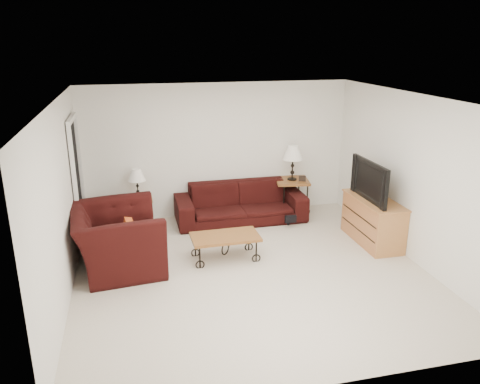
# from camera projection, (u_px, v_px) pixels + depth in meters

# --- Properties ---
(ground) EXTENTS (5.00, 5.00, 0.00)m
(ground) POSITION_uv_depth(u_px,v_px,m) (251.00, 271.00, 6.94)
(ground) COLOR beige
(ground) RESTS_ON ground
(wall_back) EXTENTS (5.00, 0.02, 2.50)m
(wall_back) POSITION_uv_depth(u_px,v_px,m) (218.00, 150.00, 8.87)
(wall_back) COLOR white
(wall_back) RESTS_ON ground
(wall_front) EXTENTS (5.00, 0.02, 2.50)m
(wall_front) POSITION_uv_depth(u_px,v_px,m) (322.00, 273.00, 4.24)
(wall_front) COLOR white
(wall_front) RESTS_ON ground
(wall_left) EXTENTS (0.02, 5.00, 2.50)m
(wall_left) POSITION_uv_depth(u_px,v_px,m) (61.00, 204.00, 6.01)
(wall_left) COLOR white
(wall_left) RESTS_ON ground
(wall_right) EXTENTS (0.02, 5.00, 2.50)m
(wall_right) POSITION_uv_depth(u_px,v_px,m) (413.00, 178.00, 7.10)
(wall_right) COLOR white
(wall_right) RESTS_ON ground
(ceiling) EXTENTS (5.00, 5.00, 0.00)m
(ceiling) POSITION_uv_depth(u_px,v_px,m) (252.00, 99.00, 6.17)
(ceiling) COLOR white
(ceiling) RESTS_ON wall_back
(doorway) EXTENTS (0.08, 0.94, 2.04)m
(doorway) POSITION_uv_depth(u_px,v_px,m) (77.00, 184.00, 7.61)
(doorway) COLOR black
(doorway) RESTS_ON ground
(sofa) EXTENTS (2.38, 0.93, 0.70)m
(sofa) POSITION_uv_depth(u_px,v_px,m) (240.00, 203.00, 8.77)
(sofa) COLOR black
(sofa) RESTS_ON ground
(side_table_left) EXTENTS (0.49, 0.49, 0.53)m
(side_table_left) POSITION_uv_depth(u_px,v_px,m) (139.00, 212.00, 8.56)
(side_table_left) COLOR brown
(side_table_left) RESTS_ON ground
(side_table_right) EXTENTS (0.71, 0.71, 0.67)m
(side_table_right) POSITION_uv_depth(u_px,v_px,m) (291.00, 196.00, 9.18)
(side_table_right) COLOR brown
(side_table_right) RESTS_ON ground
(lamp_left) EXTENTS (0.30, 0.30, 0.53)m
(lamp_left) POSITION_uv_depth(u_px,v_px,m) (137.00, 183.00, 8.40)
(lamp_left) COLOR black
(lamp_left) RESTS_ON side_table_left
(lamp_right) EXTENTS (0.44, 0.44, 0.67)m
(lamp_right) POSITION_uv_depth(u_px,v_px,m) (293.00, 163.00, 8.97)
(lamp_right) COLOR black
(lamp_right) RESTS_ON side_table_right
(photo_frame_left) EXTENTS (0.11, 0.03, 0.09)m
(photo_frame_left) POSITION_uv_depth(u_px,v_px,m) (130.00, 199.00, 8.29)
(photo_frame_left) COLOR black
(photo_frame_left) RESTS_ON side_table_left
(photo_frame_right) EXTENTS (0.13, 0.07, 0.11)m
(photo_frame_right) POSITION_uv_depth(u_px,v_px,m) (302.00, 178.00, 8.95)
(photo_frame_right) COLOR black
(photo_frame_right) RESTS_ON side_table_right
(coffee_table) EXTENTS (1.04, 0.58, 0.39)m
(coffee_table) POSITION_uv_depth(u_px,v_px,m) (225.00, 247.00, 7.28)
(coffee_table) COLOR brown
(coffee_table) RESTS_ON ground
(armchair) EXTENTS (1.37, 1.53, 0.92)m
(armchair) POSITION_uv_depth(u_px,v_px,m) (117.00, 239.00, 6.93)
(armchair) COLOR black
(armchair) RESTS_ON ground
(throw_pillow) EXTENTS (0.15, 0.42, 0.42)m
(throw_pillow) POSITION_uv_depth(u_px,v_px,m) (128.00, 235.00, 6.89)
(throw_pillow) COLOR #B64E17
(throw_pillow) RESTS_ON armchair
(tv_stand) EXTENTS (0.52, 1.25, 0.75)m
(tv_stand) POSITION_uv_depth(u_px,v_px,m) (373.00, 221.00, 7.83)
(tv_stand) COLOR #C18D47
(tv_stand) RESTS_ON ground
(television) EXTENTS (0.15, 1.12, 0.65)m
(television) POSITION_uv_depth(u_px,v_px,m) (375.00, 180.00, 7.61)
(television) COLOR black
(television) RESTS_ON tv_stand
(backpack) EXTENTS (0.32, 0.25, 0.41)m
(backpack) POSITION_uv_depth(u_px,v_px,m) (289.00, 215.00, 8.57)
(backpack) COLOR black
(backpack) RESTS_ON ground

